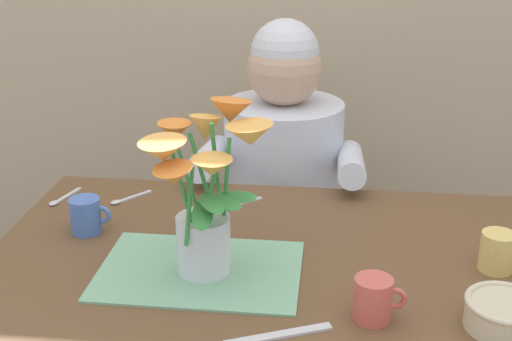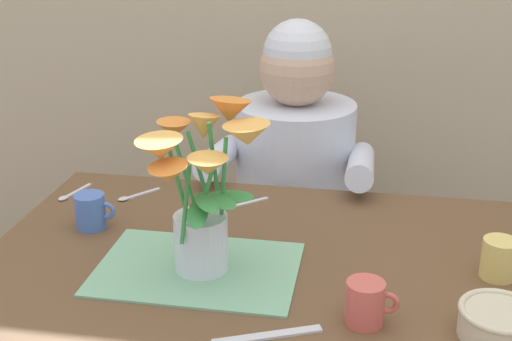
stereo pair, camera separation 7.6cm
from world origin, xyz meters
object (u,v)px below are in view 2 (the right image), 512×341
object	(u,v)px
seated_person	(294,213)
tea_cup	(500,259)
ceramic_bowl	(498,321)
ceramic_mug	(366,303)
coffee_cup	(91,211)
flower_vase	(203,188)
dinner_knife	(268,336)

from	to	relation	value
seated_person	tea_cup	bearing A→B (deg)	-54.81
ceramic_bowl	seated_person	bearing A→B (deg)	118.94
ceramic_bowl	ceramic_mug	distance (m)	0.22
coffee_cup	ceramic_mug	bearing A→B (deg)	-23.62
tea_cup	coffee_cup	size ratio (longest dim) A/B	1.00
flower_vase	ceramic_mug	size ratio (longest dim) A/B	3.66
dinner_knife	coffee_cup	bearing A→B (deg)	119.88
seated_person	ceramic_mug	xyz separation A→B (m)	(0.22, -0.80, 0.22)
flower_vase	seated_person	bearing A→B (deg)	81.69
tea_cup	coffee_cup	bearing A→B (deg)	175.63
flower_vase	dinner_knife	xyz separation A→B (m)	(0.16, -0.20, -0.18)
dinner_knife	ceramic_bowl	bearing A→B (deg)	-12.87
flower_vase	dinner_knife	bearing A→B (deg)	-51.46
flower_vase	dinner_knife	world-z (taller)	flower_vase
ceramic_mug	tea_cup	world-z (taller)	same
ceramic_bowl	tea_cup	world-z (taller)	tea_cup
seated_person	tea_cup	world-z (taller)	seated_person
coffee_cup	tea_cup	bearing A→B (deg)	-4.37
flower_vase	tea_cup	bearing A→B (deg)	7.58
seated_person	coffee_cup	world-z (taller)	seated_person
seated_person	ceramic_mug	size ratio (longest dim) A/B	12.20
flower_vase	ceramic_mug	distance (m)	0.37
coffee_cup	flower_vase	bearing A→B (deg)	-25.57
ceramic_mug	flower_vase	bearing A→B (deg)	158.26
flower_vase	coffee_cup	world-z (taller)	flower_vase
seated_person	ceramic_mug	bearing A→B (deg)	-77.88
dinner_knife	ceramic_mug	xyz separation A→B (m)	(0.16, 0.07, 0.04)
ceramic_bowl	coffee_cup	xyz separation A→B (m)	(-0.84, 0.27, 0.01)
coffee_cup	seated_person	bearing A→B (deg)	53.11
seated_person	coffee_cup	size ratio (longest dim) A/B	12.20
seated_person	flower_vase	xyz separation A→B (m)	(-0.10, -0.67, 0.36)
seated_person	dinner_knife	world-z (taller)	seated_person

